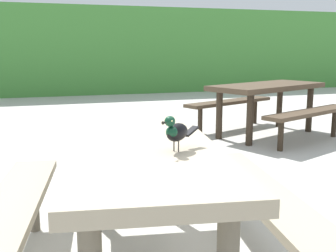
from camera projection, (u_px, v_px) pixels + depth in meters
hedge_wall at (70, 51)px, 11.63m from camera, size 28.00×1.92×2.35m
picnic_table_foreground at (144, 176)px, 2.25m from camera, size 1.92×1.95×0.74m
bird_grackle at (176, 131)px, 2.02m from camera, size 0.25×0.19×0.18m
picnic_table_mid_left at (267, 97)px, 5.91m from camera, size 2.23×2.21×0.74m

